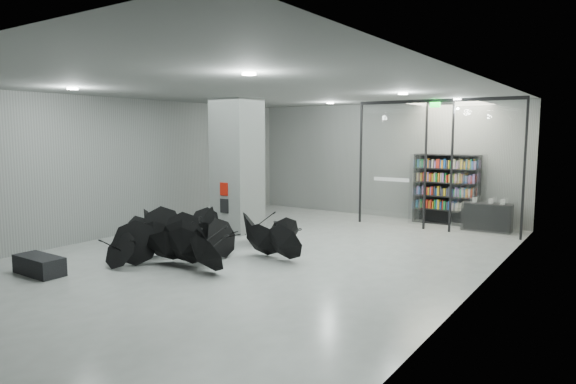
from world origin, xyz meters
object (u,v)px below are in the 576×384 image
Objects in this scene: column at (237,166)px; shop_counter at (487,217)px; bookshelf at (446,189)px; umbrella_cluster at (195,243)px; bench at (39,265)px.

column is 7.79m from shop_counter.
bookshelf is 1.61× the size of shop_counter.
column reaches higher than umbrella_cluster.
bench is at bearing -94.29° from column.
bookshelf is at bearing 159.55° from shop_counter.
shop_counter is 0.26× the size of umbrella_cluster.
column is at bearing -148.84° from shop_counter.
bookshelf reaches higher than bench.
bench is 12.34m from shop_counter.
umbrella_cluster is (-5.18, -7.28, -0.12)m from shop_counter.
column is 0.72× the size of umbrella_cluster.
shop_counter is at bearing -19.43° from bookshelf.
bookshelf is 1.65m from shop_counter.
bookshelf is 8.62m from umbrella_cluster.
bookshelf is at bearing 64.00° from umbrella_cluster.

